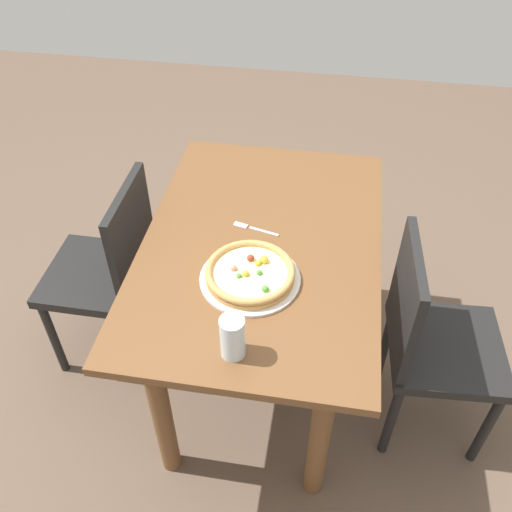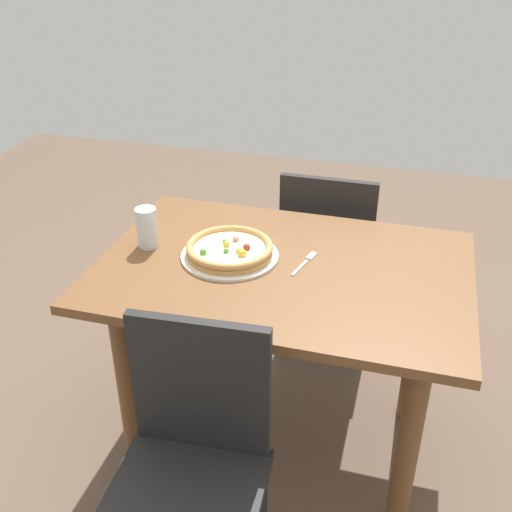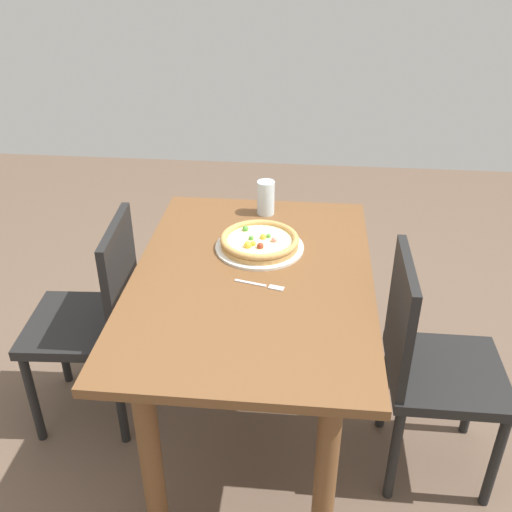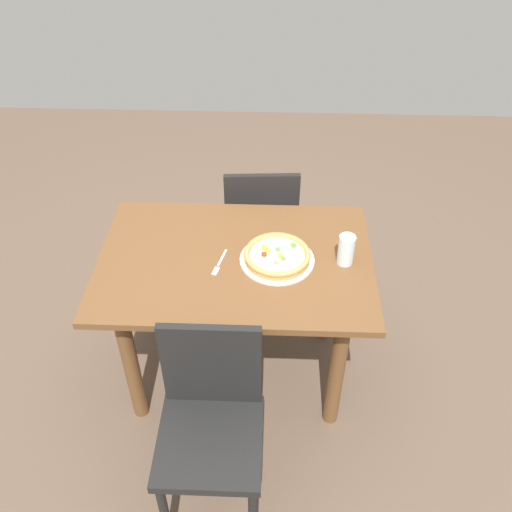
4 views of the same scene
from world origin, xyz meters
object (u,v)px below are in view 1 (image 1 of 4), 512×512
Objects in this scene: chair_near at (430,339)px; pizza at (250,273)px; chair_far at (110,269)px; dining_table at (261,271)px; drinking_glass at (232,337)px; plate at (250,279)px; fork at (252,228)px.

pizza is (-0.09, 0.63, 0.32)m from chair_near.
chair_near is at bearing -97.13° from chair_far.
dining_table is 0.25m from pizza.
chair_far is at bearing 49.14° from drinking_glass.
plate is (-0.18, 0.01, 0.15)m from dining_table.
dining_table is at bearing -95.50° from chair_far.
plate is at bearing 0.35° from drinking_glass.
plate is 1.13× the size of pizza.
drinking_glass is (-0.38, 0.63, 0.36)m from chair_near.
chair_near reaches higher than dining_table.
pizza is at bearing -111.56° from chair_far.
chair_near is 1.25m from chair_far.
drinking_glass reaches higher than dining_table.
fork is (0.07, 0.05, 0.14)m from dining_table.
plate reaches higher than fork.
drinking_glass is (-0.47, 0.01, 0.21)m from dining_table.
chair_far reaches higher than plate.
chair_far is at bearing 14.75° from fork.
chair_near is at bearing -98.60° from dining_table.
dining_table is 0.64m from chair_far.
drinking_glass reaches higher than plate.
drinking_glass is (-0.29, -0.00, 0.04)m from pizza.
fork reaches higher than dining_table.
drinking_glass is at bearing -179.70° from pizza.
dining_table is at bearing -0.76° from drinking_glass.
pizza is 1.75× the size of fork.
chair_far is (0.15, 1.24, 0.00)m from chair_near.
plate is 1.97× the size of fork.
drinking_glass reaches higher than chair_near.
fork is at bearing 8.67° from pizza.
drinking_glass is at bearing -131.01° from chair_far.
pizza is at bearing 0.30° from drinking_glass.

